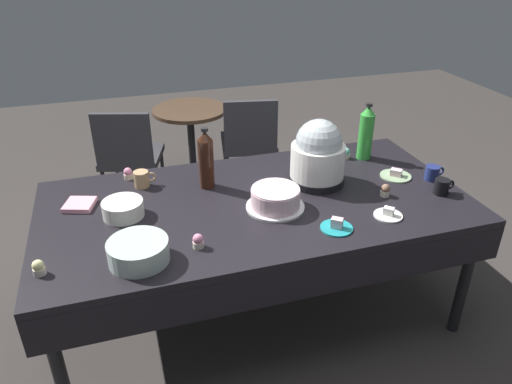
# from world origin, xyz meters

# --- Properties ---
(ground) EXTENTS (9.00, 9.00, 0.00)m
(ground) POSITION_xyz_m (0.00, 0.00, 0.00)
(ground) COLOR #383330
(potluck_table) EXTENTS (2.20, 1.10, 0.75)m
(potluck_table) POSITION_xyz_m (0.00, 0.00, 0.69)
(potluck_table) COLOR black
(potluck_table) RESTS_ON ground
(frosted_layer_cake) EXTENTS (0.30, 0.30, 0.11)m
(frosted_layer_cake) POSITION_xyz_m (0.07, -0.10, 0.80)
(frosted_layer_cake) COLOR silver
(frosted_layer_cake) RESTS_ON potluck_table
(slow_cooker) EXTENTS (0.31, 0.31, 0.36)m
(slow_cooker) POSITION_xyz_m (0.38, 0.10, 0.92)
(slow_cooker) COLOR black
(slow_cooker) RESTS_ON potluck_table
(glass_salad_bowl) EXTENTS (0.26, 0.26, 0.09)m
(glass_salad_bowl) POSITION_xyz_m (-0.63, -0.35, 0.80)
(glass_salad_bowl) COLOR #B2C6BC
(glass_salad_bowl) RESTS_ON potluck_table
(ceramic_snack_bowl) EXTENTS (0.20, 0.20, 0.08)m
(ceramic_snack_bowl) POSITION_xyz_m (-0.67, 0.04, 0.79)
(ceramic_snack_bowl) COLOR silver
(ceramic_snack_bowl) RESTS_ON potluck_table
(dessert_plate_teal) EXTENTS (0.15, 0.15, 0.06)m
(dessert_plate_teal) POSITION_xyz_m (0.28, -0.37, 0.76)
(dessert_plate_teal) COLOR teal
(dessert_plate_teal) RESTS_ON potluck_table
(dessert_plate_sage) EXTENTS (0.18, 0.18, 0.04)m
(dessert_plate_sage) POSITION_xyz_m (0.84, 0.03, 0.76)
(dessert_plate_sage) COLOR #8CA87F
(dessert_plate_sage) RESTS_ON potluck_table
(dessert_plate_white) EXTENTS (0.14, 0.14, 0.05)m
(dessert_plate_white) POSITION_xyz_m (0.57, -0.34, 0.76)
(dessert_plate_white) COLOR white
(dessert_plate_white) RESTS_ON potluck_table
(cupcake_rose) EXTENTS (0.05, 0.05, 0.07)m
(cupcake_rose) POSITION_xyz_m (0.67, -0.15, 0.78)
(cupcake_rose) COLOR beige
(cupcake_rose) RESTS_ON potluck_table
(cupcake_berry) EXTENTS (0.05, 0.05, 0.07)m
(cupcake_berry) POSITION_xyz_m (0.68, 0.34, 0.78)
(cupcake_berry) COLOR beige
(cupcake_berry) RESTS_ON potluck_table
(cupcake_vanilla) EXTENTS (0.05, 0.05, 0.07)m
(cupcake_vanilla) POSITION_xyz_m (-0.61, 0.45, 0.78)
(cupcake_vanilla) COLOR beige
(cupcake_vanilla) RESTS_ON potluck_table
(cupcake_cocoa) EXTENTS (0.05, 0.05, 0.07)m
(cupcake_cocoa) POSITION_xyz_m (-1.03, -0.32, 0.78)
(cupcake_cocoa) COLOR beige
(cupcake_cocoa) RESTS_ON potluck_table
(cupcake_lemon) EXTENTS (0.05, 0.05, 0.07)m
(cupcake_lemon) POSITION_xyz_m (-0.37, -0.33, 0.78)
(cupcake_lemon) COLOR beige
(cupcake_lemon) RESTS_ON potluck_table
(soda_bottle_lime_soda) EXTENTS (0.09, 0.09, 0.35)m
(soda_bottle_lime_soda) POSITION_xyz_m (0.79, 0.32, 0.91)
(soda_bottle_lime_soda) COLOR green
(soda_bottle_lime_soda) RESTS_ON potluck_table
(soda_bottle_cola) EXTENTS (0.08, 0.08, 0.34)m
(soda_bottle_cola) POSITION_xyz_m (-0.21, 0.23, 0.91)
(soda_bottle_cola) COLOR #33190F
(soda_bottle_cola) RESTS_ON potluck_table
(coffee_mug_navy) EXTENTS (0.12, 0.08, 0.08)m
(coffee_mug_navy) POSITION_xyz_m (1.02, -0.06, 0.79)
(coffee_mug_navy) COLOR navy
(coffee_mug_navy) RESTS_ON potluck_table
(coffee_mug_black) EXTENTS (0.12, 0.08, 0.08)m
(coffee_mug_black) POSITION_xyz_m (0.96, -0.22, 0.79)
(coffee_mug_black) COLOR black
(coffee_mug_black) RESTS_ON potluck_table
(coffee_mug_tan) EXTENTS (0.12, 0.08, 0.09)m
(coffee_mug_tan) POSITION_xyz_m (-0.55, 0.34, 0.79)
(coffee_mug_tan) COLOR tan
(coffee_mug_tan) RESTS_ON potluck_table
(paper_napkin_stack) EXTENTS (0.18, 0.18, 0.02)m
(paper_napkin_stack) POSITION_xyz_m (-0.87, 0.20, 0.76)
(paper_napkin_stack) COLOR pink
(paper_napkin_stack) RESTS_ON potluck_table
(maroon_chair_left) EXTENTS (0.55, 0.55, 0.85)m
(maroon_chair_left) POSITION_xyz_m (-0.57, 1.43, 0.49)
(maroon_chair_left) COLOR #333338
(maroon_chair_left) RESTS_ON ground
(maroon_chair_right) EXTENTS (0.52, 0.52, 0.85)m
(maroon_chair_right) POSITION_xyz_m (0.39, 1.43, 0.49)
(maroon_chair_right) COLOR #333338
(maroon_chair_right) RESTS_ON ground
(round_cafe_table) EXTENTS (0.60, 0.60, 0.72)m
(round_cafe_table) POSITION_xyz_m (-0.05, 1.65, 0.50)
(round_cafe_table) COLOR #473323
(round_cafe_table) RESTS_ON ground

